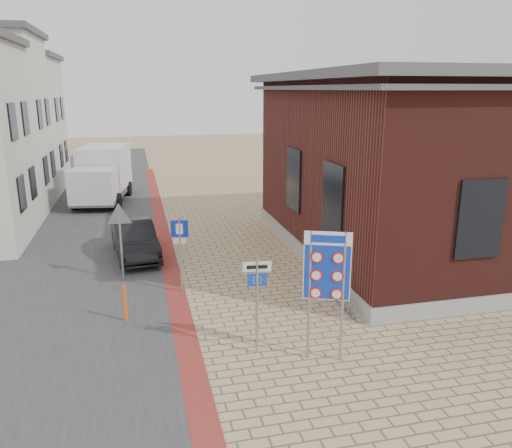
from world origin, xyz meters
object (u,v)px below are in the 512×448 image
parking_sign (180,242)px  bollard (125,304)px  sedan (135,239)px  essen_sign (257,289)px  border_sign (327,269)px  box_truck (102,174)px

parking_sign → bollard: 2.65m
sedan → essen_sign: (2.82, -8.15, 0.98)m
parking_sign → bollard: parking_sign is taller
bollard → border_sign: bearing=-34.4°
box_truck → border_sign: (5.95, -19.08, 0.70)m
box_truck → parking_sign: box_truck is taller
parking_sign → border_sign: bearing=-47.3°
border_sign → essen_sign: bearing=178.2°
box_truck → parking_sign: 14.56m
border_sign → parking_sign: border_sign is taller
box_truck → border_sign: size_ratio=1.95×
parking_sign → sedan: bearing=121.4°
essen_sign → bollard: bearing=147.8°
border_sign → essen_sign: size_ratio=1.26×
box_truck → essen_sign: (4.48, -18.43, 0.07)m
sedan → box_truck: (-1.66, 10.28, 0.90)m
essen_sign → bollard: essen_sign is taller
sedan → essen_sign: essen_sign is taller
box_truck → bollard: size_ratio=5.84×
border_sign → parking_sign: 5.68m
essen_sign → border_sign: bearing=-17.0°
sedan → box_truck: 10.45m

